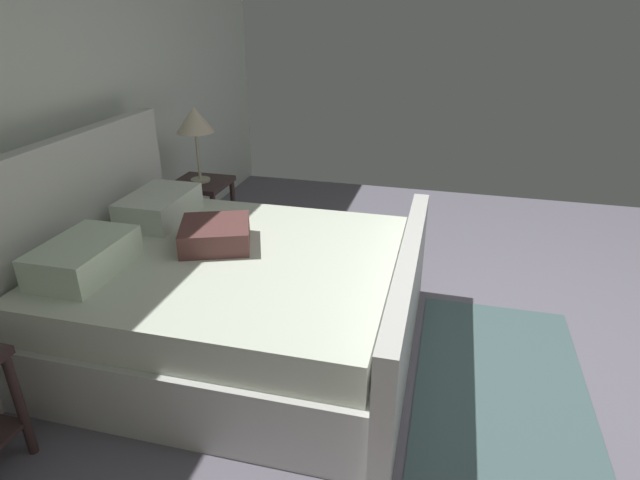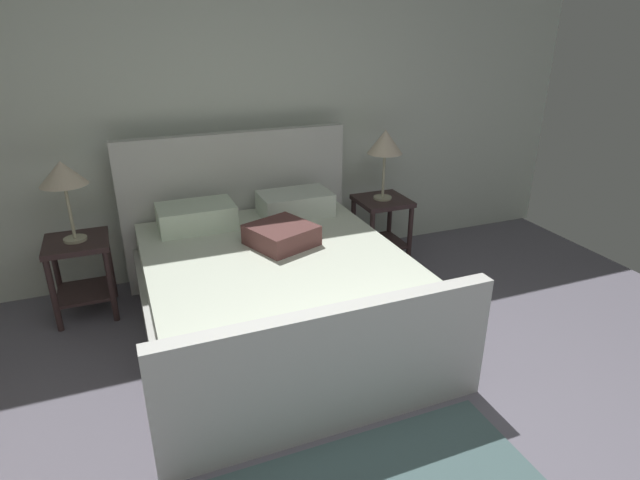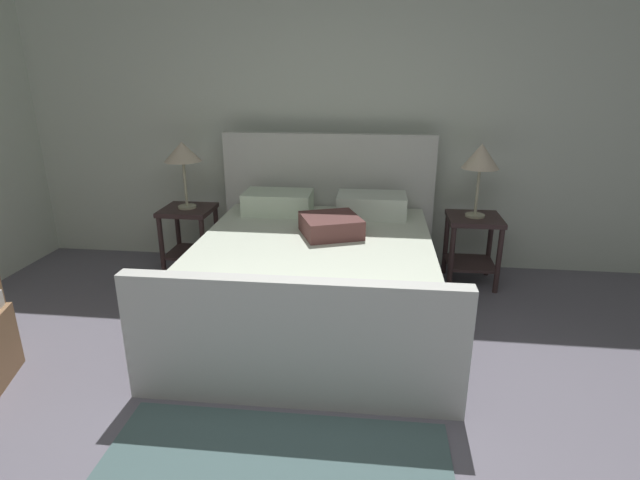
# 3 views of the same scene
# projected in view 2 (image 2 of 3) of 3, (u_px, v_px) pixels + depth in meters

# --- Properties ---
(wall_back) EXTENTS (6.23, 0.12, 2.80)m
(wall_back) POSITION_uv_depth(u_px,v_px,m) (250.00, 106.00, 4.33)
(wall_back) COLOR silver
(wall_back) RESTS_ON ground
(bed) EXTENTS (1.88, 2.14, 1.25)m
(bed) POSITION_uv_depth(u_px,v_px,m) (273.00, 286.00, 3.64)
(bed) COLOR silver
(bed) RESTS_ON ground
(nightstand_right) EXTENTS (0.44, 0.44, 0.60)m
(nightstand_right) POSITION_uv_depth(u_px,v_px,m) (381.00, 219.00, 4.69)
(nightstand_right) COLOR #372626
(nightstand_right) RESTS_ON ground
(table_lamp_right) EXTENTS (0.30, 0.30, 0.61)m
(table_lamp_right) POSITION_uv_depth(u_px,v_px,m) (385.00, 144.00, 4.42)
(table_lamp_right) COLOR #B7B293
(table_lamp_right) RESTS_ON nightstand_right
(nightstand_left) EXTENTS (0.44, 0.44, 0.60)m
(nightstand_left) POSITION_uv_depth(u_px,v_px,m) (81.00, 265.00, 3.83)
(nightstand_left) COLOR #372626
(nightstand_left) RESTS_ON ground
(table_lamp_left) EXTENTS (0.32, 0.32, 0.58)m
(table_lamp_left) POSITION_uv_depth(u_px,v_px,m) (63.00, 175.00, 3.56)
(table_lamp_left) COLOR #B7B293
(table_lamp_left) RESTS_ON nightstand_left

